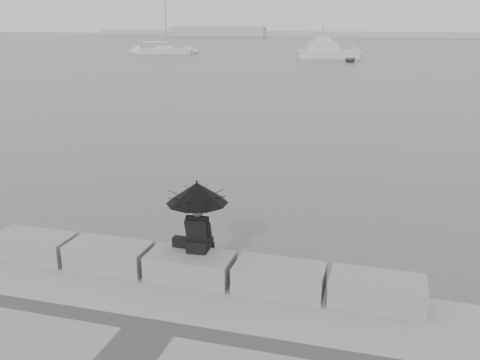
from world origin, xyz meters
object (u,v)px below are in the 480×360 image
(motor_cruiser, at_px, (328,52))
(dinghy, at_px, (350,60))
(seated_person, at_px, (197,201))
(sailboat_left, at_px, (164,50))

(motor_cruiser, bearing_deg, dinghy, -75.90)
(seated_person, relative_size, sailboat_left, 0.11)
(motor_cruiser, distance_m, dinghy, 6.33)
(sailboat_left, relative_size, dinghy, 4.13)
(sailboat_left, bearing_deg, motor_cruiser, -33.52)
(seated_person, bearing_deg, motor_cruiser, 89.93)
(seated_person, distance_m, sailboat_left, 75.35)
(dinghy, bearing_deg, sailboat_left, 162.43)
(motor_cruiser, bearing_deg, sailboat_left, 155.48)
(seated_person, distance_m, motor_cruiser, 66.52)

